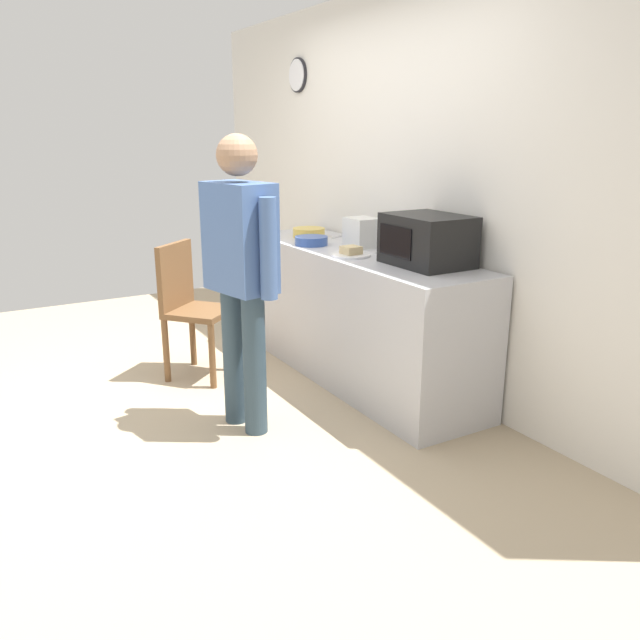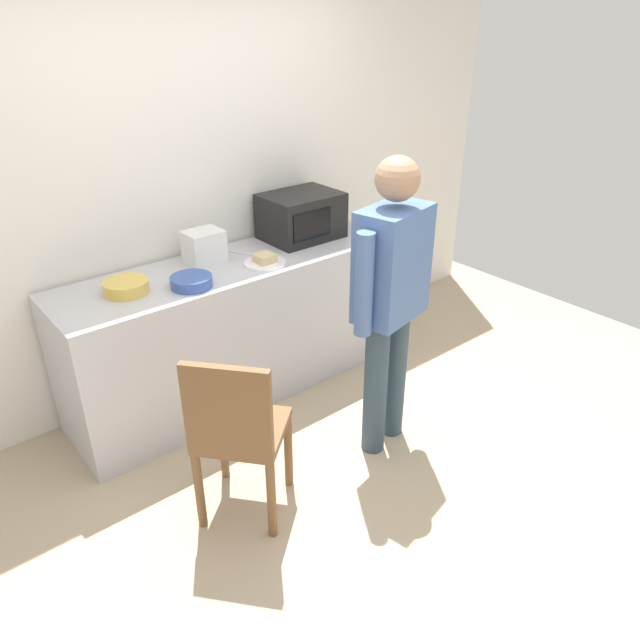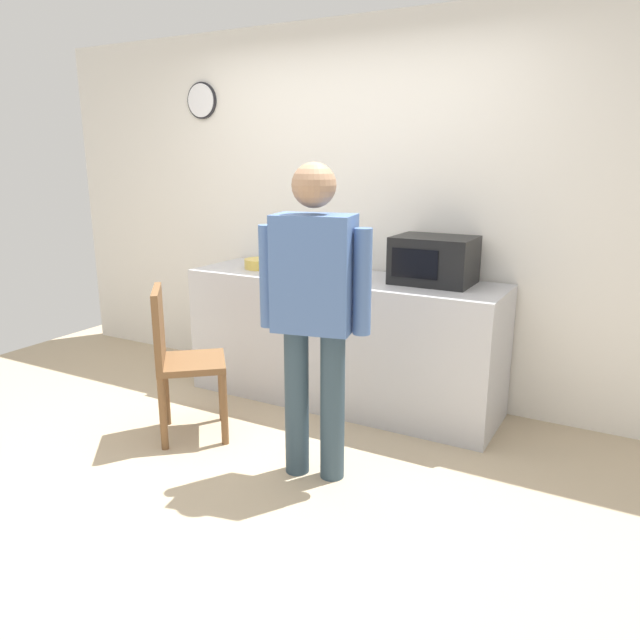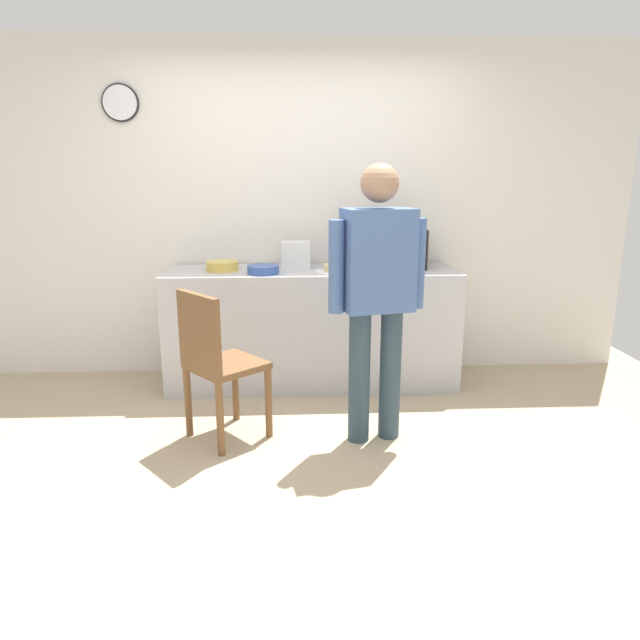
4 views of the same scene
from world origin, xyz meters
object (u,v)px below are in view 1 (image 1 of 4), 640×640
Objects in this scene: spoon_utensil at (338,237)px; person_standing at (241,264)px; toaster at (362,232)px; cereal_bowl at (309,233)px; fork_utensil at (383,251)px; salad_bowl at (311,241)px; wooden_chair at (190,304)px; sandwich_plate at (351,253)px; microwave at (427,240)px.

spoon_utensil is 1.50m from person_standing.
toaster is 0.46m from spoon_utensil.
cereal_bowl is 1.42× the size of spoon_utensil.
salad_bowl is at bearing -149.75° from fork_utensil.
wooden_chair is at bearing -92.50° from spoon_utensil.
person_standing is (1.01, -1.00, 0.04)m from cereal_bowl.
spoon_utensil is (-0.20, 0.35, -0.03)m from salad_bowl.
sandwich_plate is 1.04× the size of cereal_bowl.
fork_utensil is at bearing 2.78° from toaster.
fork_utensil is 1.37m from wooden_chair.
microwave is 0.54m from sandwich_plate.
sandwich_plate is at bearing -10.06° from cereal_bowl.
person_standing is at bearing -1.14° from wooden_chair.
person_standing reaches higher than cereal_bowl.
toaster is (-0.26, 0.26, 0.08)m from sandwich_plate.
spoon_utensil is 0.18× the size of wooden_chair.
spoon_utensil is at bearing 87.50° from wooden_chair.
person_standing is (0.23, -1.12, 0.07)m from fork_utensil.
sandwich_plate is 1.08× the size of salad_bowl.
sandwich_plate is at bearing -152.99° from microwave.
spoon_utensil is at bearing 120.60° from salad_bowl.
fork_utensil is at bearing 176.54° from microwave.
spoon_utensil is at bearing 174.16° from fork_utensil.
wooden_chair is at bearing -86.82° from cereal_bowl.
person_standing is 1.77× the size of wooden_chair.
fork_utensil is (-0.02, 0.27, -0.02)m from sandwich_plate.
cereal_bowl is (-1.27, -0.09, -0.12)m from microwave.
cereal_bowl is at bearing -171.09° from fork_utensil.
salad_bowl is 1.37× the size of fork_utensil.
microwave is 0.53× the size of wooden_chair.
salad_bowl is 0.40m from spoon_utensil.
sandwich_plate is at bearing -84.77° from fork_utensil.
spoon_utensil is (-1.17, 0.10, -0.15)m from microwave.
sandwich_plate reaches higher than fork_utensil.
salad_bowl is 1.37× the size of spoon_utensil.
salad_bowl is 0.35m from cereal_bowl.
microwave is 2.94× the size of fork_utensil.
wooden_chair is at bearing -132.15° from sandwich_plate.
sandwich_plate is 1.19m from wooden_chair.
toaster reaches higher than salad_bowl.
toaster is at bearing -177.22° from fork_utensil.
salad_bowl is (-0.96, -0.25, -0.12)m from microwave.
person_standing is (0.91, -1.19, 0.07)m from spoon_utensil.
sandwich_plate reaches higher than spoon_utensil.
sandwich_plate is 0.27× the size of wooden_chair.
wooden_chair reaches higher than fork_utensil.
spoon_utensil is at bearing 61.29° from cereal_bowl.
fork_utensil is at bearing 30.25° from salad_bowl.
sandwich_plate is at bearing 103.52° from person_standing.
person_standing is at bearing -67.19° from toaster.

